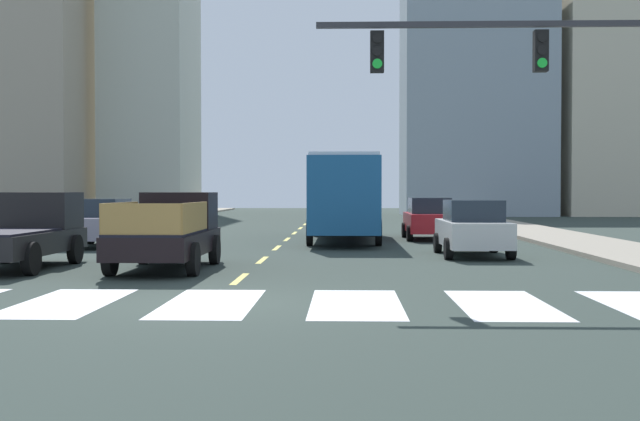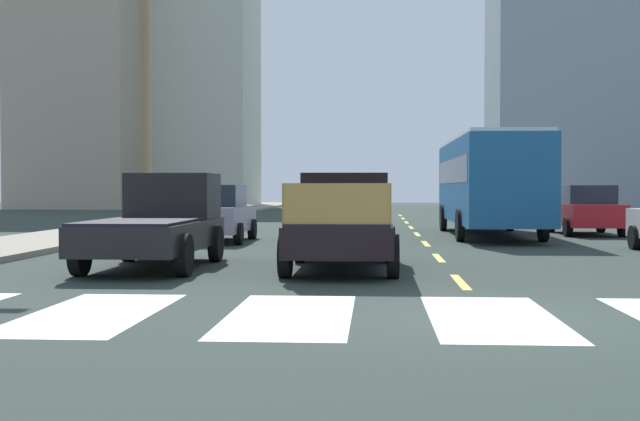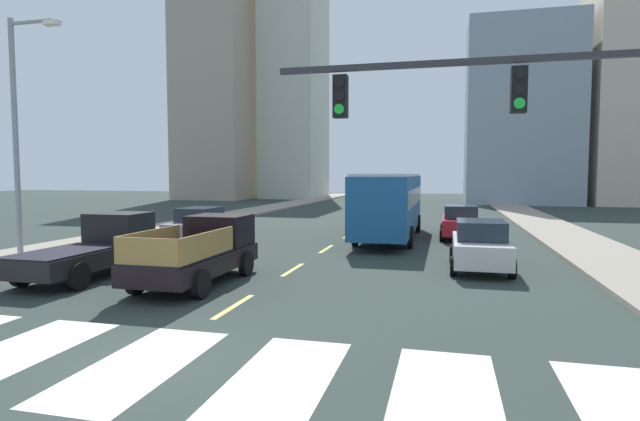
# 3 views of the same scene
# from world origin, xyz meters

# --- Properties ---
(ground_plane) EXTENTS (160.00, 160.00, 0.00)m
(ground_plane) POSITION_xyz_m (0.00, 0.00, 0.00)
(ground_plane) COLOR #2A352F
(sidewalk_right) EXTENTS (3.41, 110.00, 0.15)m
(sidewalk_right) POSITION_xyz_m (11.23, 18.00, 0.07)
(sidewalk_right) COLOR gray
(sidewalk_right) RESTS_ON ground
(sidewalk_left) EXTENTS (3.41, 110.00, 0.15)m
(sidewalk_left) POSITION_xyz_m (-11.23, 18.00, 0.07)
(sidewalk_left) COLOR gray
(sidewalk_left) RESTS_ON ground
(crosswalk_stripe_2) EXTENTS (1.60, 3.84, 0.01)m
(crosswalk_stripe_2) POSITION_xyz_m (-2.58, 0.00, 0.00)
(crosswalk_stripe_2) COLOR silver
(crosswalk_stripe_2) RESTS_ON ground
(crosswalk_stripe_3) EXTENTS (1.60, 3.84, 0.01)m
(crosswalk_stripe_3) POSITION_xyz_m (0.00, 0.00, 0.00)
(crosswalk_stripe_3) COLOR silver
(crosswalk_stripe_3) RESTS_ON ground
(crosswalk_stripe_4) EXTENTS (1.60, 3.84, 0.01)m
(crosswalk_stripe_4) POSITION_xyz_m (2.58, 0.00, 0.00)
(crosswalk_stripe_4) COLOR silver
(crosswalk_stripe_4) RESTS_ON ground
(crosswalk_stripe_5) EXTENTS (1.60, 3.84, 0.01)m
(crosswalk_stripe_5) POSITION_xyz_m (5.16, 0.00, 0.00)
(crosswalk_stripe_5) COLOR silver
(crosswalk_stripe_5) RESTS_ON ground
(crosswalk_stripe_6) EXTENTS (1.60, 3.84, 0.01)m
(crosswalk_stripe_6) POSITION_xyz_m (7.74, 0.00, 0.00)
(crosswalk_stripe_6) COLOR silver
(crosswalk_stripe_6) RESTS_ON ground
(lane_dash_0) EXTENTS (0.16, 2.40, 0.01)m
(lane_dash_0) POSITION_xyz_m (0.00, 4.00, 0.00)
(lane_dash_0) COLOR #D5C354
(lane_dash_0) RESTS_ON ground
(lane_dash_1) EXTENTS (0.16, 2.40, 0.01)m
(lane_dash_1) POSITION_xyz_m (0.00, 9.00, 0.00)
(lane_dash_1) COLOR #D5C354
(lane_dash_1) RESTS_ON ground
(lane_dash_2) EXTENTS (0.16, 2.40, 0.01)m
(lane_dash_2) POSITION_xyz_m (0.00, 14.00, 0.00)
(lane_dash_2) COLOR #D5C354
(lane_dash_2) RESTS_ON ground
(lane_dash_3) EXTENTS (0.16, 2.40, 0.01)m
(lane_dash_3) POSITION_xyz_m (0.00, 19.00, 0.00)
(lane_dash_3) COLOR #D5C354
(lane_dash_3) RESTS_ON ground
(lane_dash_4) EXTENTS (0.16, 2.40, 0.01)m
(lane_dash_4) POSITION_xyz_m (0.00, 24.00, 0.00)
(lane_dash_4) COLOR #D5C354
(lane_dash_4) RESTS_ON ground
(lane_dash_5) EXTENTS (0.16, 2.40, 0.01)m
(lane_dash_5) POSITION_xyz_m (0.00, 29.00, 0.00)
(lane_dash_5) COLOR #D5C354
(lane_dash_5) RESTS_ON ground
(lane_dash_6) EXTENTS (0.16, 2.40, 0.01)m
(lane_dash_6) POSITION_xyz_m (0.00, 34.00, 0.00)
(lane_dash_6) COLOR #D5C354
(lane_dash_6) RESTS_ON ground
(lane_dash_7) EXTENTS (0.16, 2.40, 0.01)m
(lane_dash_7) POSITION_xyz_m (0.00, 39.00, 0.00)
(lane_dash_7) COLOR #D5C354
(lane_dash_7) RESTS_ON ground
(pickup_stakebed) EXTENTS (2.18, 5.20, 1.96)m
(pickup_stakebed) POSITION_xyz_m (-2.14, 6.50, 0.94)
(pickup_stakebed) COLOR black
(pickup_stakebed) RESTS_ON ground
(pickup_dark) EXTENTS (2.18, 5.20, 1.96)m
(pickup_dark) POSITION_xyz_m (-5.98, 6.58, 0.92)
(pickup_dark) COLOR black
(pickup_dark) RESTS_ON ground
(city_bus) EXTENTS (2.72, 10.80, 3.32)m
(city_bus) POSITION_xyz_m (2.36, 18.08, 1.95)
(city_bus) COLOR #1B578C
(city_bus) RESTS_ON ground
(sedan_far) EXTENTS (2.02, 4.40, 1.72)m
(sedan_far) POSITION_xyz_m (-6.28, 14.41, 0.86)
(sedan_far) COLOR gray
(sedan_far) RESTS_ON ground
(sedan_mid) EXTENTS (2.02, 4.40, 1.72)m
(sedan_mid) POSITION_xyz_m (5.85, 19.13, 0.86)
(sedan_mid) COLOR red
(sedan_mid) RESTS_ON ground
(sedan_near_right) EXTENTS (2.02, 4.40, 1.72)m
(sedan_near_right) POSITION_xyz_m (6.29, 10.60, 0.86)
(sedan_near_right) COLOR silver
(sedan_near_right) RESTS_ON ground
(traffic_signal_gantry) EXTENTS (8.43, 0.27, 6.00)m
(traffic_signal_gantry) POSITION_xyz_m (7.46, 2.44, 4.18)
(traffic_signal_gantry) COLOR #2D2D33
(traffic_signal_gantry) RESTS_ON ground
(streetlight_left) EXTENTS (2.20, 0.28, 9.00)m
(streetlight_left) POSITION_xyz_m (-10.30, 8.01, 4.97)
(streetlight_left) COLOR gray
(streetlight_left) RESTS_ON ground
(block_mid_left) EXTENTS (8.98, 8.92, 33.69)m
(block_mid_left) POSITION_xyz_m (-24.60, 54.32, 16.85)
(block_mid_left) COLOR tan
(block_mid_left) RESTS_ON ground
(block_mid_right) EXTENTS (11.78, 8.51, 19.98)m
(block_mid_right) POSITION_xyz_m (13.03, 52.51, 9.99)
(block_mid_right) COLOR #8998A2
(block_mid_right) RESTS_ON ground
(block_low_left) EXTENTS (7.36, 10.43, 29.06)m
(block_low_left) POSITION_xyz_m (-15.50, 60.29, 14.53)
(block_low_left) COLOR beige
(block_low_left) RESTS_ON ground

